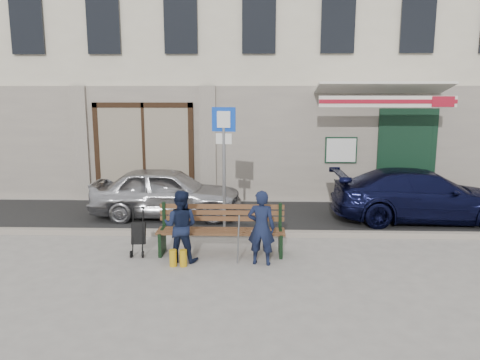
{
  "coord_description": "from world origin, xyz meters",
  "views": [
    {
      "loc": [
        -0.07,
        -8.09,
        3.01
      ],
      "look_at": [
        -0.39,
        1.6,
        1.2
      ],
      "focal_mm": 35.0,
      "sensor_mm": 36.0,
      "label": 1
    }
  ],
  "objects_px": {
    "woman": "(181,226)",
    "stroller": "(138,235)",
    "car_silver": "(167,192)",
    "parking_sign": "(224,150)",
    "man": "(261,228)",
    "car_navy": "(422,195)",
    "bench": "(219,231)"
  },
  "relations": [
    {
      "from": "woman",
      "to": "stroller",
      "type": "distance_m",
      "value": 0.93
    },
    {
      "from": "stroller",
      "to": "woman",
      "type": "bearing_deg",
      "value": -23.2
    },
    {
      "from": "car_silver",
      "to": "parking_sign",
      "type": "xyz_separation_m",
      "value": [
        1.49,
        -1.34,
        1.21
      ]
    },
    {
      "from": "car_silver",
      "to": "car_navy",
      "type": "relative_size",
      "value": 0.86
    },
    {
      "from": "woman",
      "to": "car_navy",
      "type": "bearing_deg",
      "value": -141.75
    },
    {
      "from": "car_silver",
      "to": "bench",
      "type": "relative_size",
      "value": 1.52
    },
    {
      "from": "car_silver",
      "to": "stroller",
      "type": "distance_m",
      "value": 2.74
    },
    {
      "from": "parking_sign",
      "to": "man",
      "type": "height_order",
      "value": "parking_sign"
    },
    {
      "from": "man",
      "to": "bench",
      "type": "bearing_deg",
      "value": -22.63
    },
    {
      "from": "parking_sign",
      "to": "stroller",
      "type": "relative_size",
      "value": 3.05
    },
    {
      "from": "parking_sign",
      "to": "woman",
      "type": "distance_m",
      "value": 2.16
    },
    {
      "from": "bench",
      "to": "man",
      "type": "distance_m",
      "value": 0.97
    },
    {
      "from": "bench",
      "to": "man",
      "type": "height_order",
      "value": "man"
    },
    {
      "from": "car_silver",
      "to": "man",
      "type": "distance_m",
      "value": 3.88
    },
    {
      "from": "stroller",
      "to": "parking_sign",
      "type": "bearing_deg",
      "value": 38.06
    },
    {
      "from": "car_silver",
      "to": "parking_sign",
      "type": "distance_m",
      "value": 2.34
    },
    {
      "from": "parking_sign",
      "to": "bench",
      "type": "distance_m",
      "value": 1.89
    },
    {
      "from": "car_navy",
      "to": "bench",
      "type": "bearing_deg",
      "value": 118.32
    },
    {
      "from": "man",
      "to": "stroller",
      "type": "bearing_deg",
      "value": -0.41
    },
    {
      "from": "bench",
      "to": "woman",
      "type": "relative_size",
      "value": 1.84
    },
    {
      "from": "bench",
      "to": "car_navy",
      "type": "bearing_deg",
      "value": 28.42
    },
    {
      "from": "parking_sign",
      "to": "woman",
      "type": "bearing_deg",
      "value": -100.96
    },
    {
      "from": "bench",
      "to": "man",
      "type": "xyz_separation_m",
      "value": [
        0.8,
        -0.51,
        0.21
      ]
    },
    {
      "from": "woman",
      "to": "stroller",
      "type": "xyz_separation_m",
      "value": [
        -0.85,
        0.29,
        -0.26
      ]
    },
    {
      "from": "bench",
      "to": "stroller",
      "type": "xyz_separation_m",
      "value": [
        -1.5,
        -0.09,
        -0.07
      ]
    },
    {
      "from": "car_silver",
      "to": "car_navy",
      "type": "distance_m",
      "value": 6.13
    },
    {
      "from": "car_navy",
      "to": "bench",
      "type": "relative_size",
      "value": 1.77
    },
    {
      "from": "car_navy",
      "to": "woman",
      "type": "xyz_separation_m",
      "value": [
        -5.31,
        -2.9,
        0.04
      ]
    },
    {
      "from": "car_navy",
      "to": "stroller",
      "type": "relative_size",
      "value": 4.76
    },
    {
      "from": "man",
      "to": "stroller",
      "type": "xyz_separation_m",
      "value": [
        -2.3,
        0.42,
        -0.28
      ]
    },
    {
      "from": "man",
      "to": "stroller",
      "type": "relative_size",
      "value": 1.51
    },
    {
      "from": "car_silver",
      "to": "bench",
      "type": "height_order",
      "value": "car_silver"
    }
  ]
}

